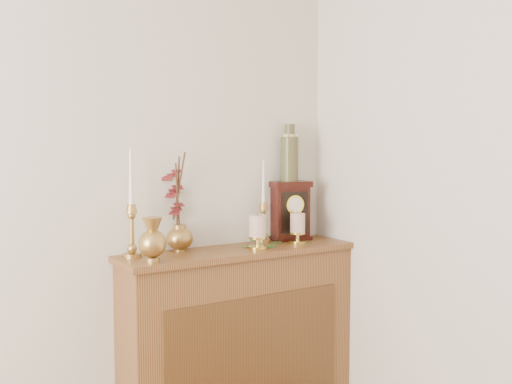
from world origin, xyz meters
TOP-DOWN VIEW (x-y plane):
  - console_shelf at (1.40, 2.10)m, footprint 1.24×0.34m
  - candlestick_left at (0.86, 2.15)m, footprint 0.08×0.08m
  - candlestick_center at (1.60, 2.19)m, footprint 0.07×0.07m
  - bud_vase at (0.90, 2.00)m, footprint 0.12×0.12m
  - ginger_jar at (1.11, 2.23)m, footprint 0.19×0.21m
  - pillar_candle_left at (1.46, 2.02)m, footprint 0.09×0.09m
  - pillar_candle_right at (1.73, 2.06)m, footprint 0.09×0.09m
  - ivy_garland at (1.62, 2.08)m, footprint 0.31×0.16m
  - mantel_clock at (1.77, 2.19)m, footprint 0.23×0.18m
  - ceramic_vase at (1.77, 2.20)m, footprint 0.10×0.10m

SIDE VIEW (x-z plane):
  - console_shelf at x=1.40m, z-range -0.03..0.90m
  - ivy_garland at x=1.62m, z-range 0.91..0.98m
  - pillar_candle_right at x=1.73m, z-range 0.93..1.10m
  - pillar_candle_left at x=1.46m, z-range 0.93..1.12m
  - bud_vase at x=0.90m, z-range 0.93..1.13m
  - candlestick_center at x=1.60m, z-range 0.85..1.29m
  - mantel_clock at x=1.77m, z-range 0.93..1.25m
  - candlestick_left at x=0.86m, z-range 0.84..1.35m
  - ginger_jar at x=1.11m, z-range 0.91..1.39m
  - ceramic_vase at x=1.77m, z-range 1.23..1.54m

